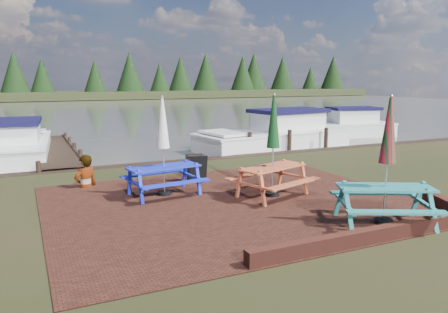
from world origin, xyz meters
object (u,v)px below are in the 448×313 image
chalkboard (196,169)px  person (84,155)px  picnic_table_teal (386,181)px  boat_far (344,127)px  picnic_table_blue (164,162)px  boat_jetty (20,146)px  jetty (54,150)px  boat_near (277,136)px  picnic_table_red (273,162)px

chalkboard → person: (-3.12, 0.82, 0.51)m
picnic_table_teal → boat_far: size_ratio=0.44×
boat_far → person: 16.94m
picnic_table_blue → boat_jetty: (-3.49, 8.71, -0.56)m
picnic_table_teal → picnic_table_blue: 5.60m
jetty → boat_near: size_ratio=1.14×
chalkboard → boat_near: bearing=47.5°
picnic_table_teal → picnic_table_red: (-1.01, 2.97, -0.02)m
boat_jetty → boat_far: 17.07m
chalkboard → jetty: (-3.48, 7.86, -0.33)m
boat_near → picnic_table_red: bearing=139.7°
chalkboard → picnic_table_blue: bearing=-138.0°
person → jetty: bearing=-107.4°
picnic_table_red → boat_far: 14.98m
chalkboard → boat_far: 14.58m
jetty → person: 7.10m
boat_far → boat_near: bearing=122.8°
picnic_table_blue → chalkboard: bearing=29.1°
picnic_table_teal → boat_near: (4.01, 10.86, -0.55)m
boat_near → boat_jetty: bearing=71.3°
picnic_table_red → jetty: picnic_table_red is taller
picnic_table_teal → jetty: size_ratio=0.30×
picnic_table_blue → boat_jetty: size_ratio=0.40×
chalkboard → jetty: 8.61m
boat_near → boat_far: (5.97, 2.26, -0.06)m
picnic_table_blue → chalkboard: size_ratio=3.08×
picnic_table_red → jetty: 11.24m
boat_jetty → picnic_table_red: bearing=-53.9°
chalkboard → jetty: bearing=119.6°
picnic_table_teal → jetty: picnic_table_teal is taller
boat_jetty → boat_far: size_ratio=1.05×
boat_near → person: bearing=109.1°
person → picnic_table_red: bearing=124.5°
picnic_table_teal → picnic_table_red: size_ratio=1.02×
picnic_table_blue → boat_jetty: bearing=104.7°
picnic_table_teal → person: bearing=158.5°
boat_far → person: size_ratio=3.30×
chalkboard → boat_near: size_ratio=0.11×
boat_near → chalkboard: bearing=123.9°
boat_far → person: person is taller
chalkboard → boat_jetty: 9.11m
picnic_table_teal → picnic_table_red: picnic_table_teal is taller
jetty → boat_far: boat_far is taller
boat_near → picnic_table_teal: bearing=151.9°
picnic_table_blue → boat_jetty: 9.39m
picnic_table_blue → picnic_table_red: bearing=-34.2°
picnic_table_red → chalkboard: bearing=101.3°
boat_far → person: (-15.39, -7.05, 0.59)m
boat_near → boat_far: size_ratio=1.26×
picnic_table_teal → jetty: bearing=140.5°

